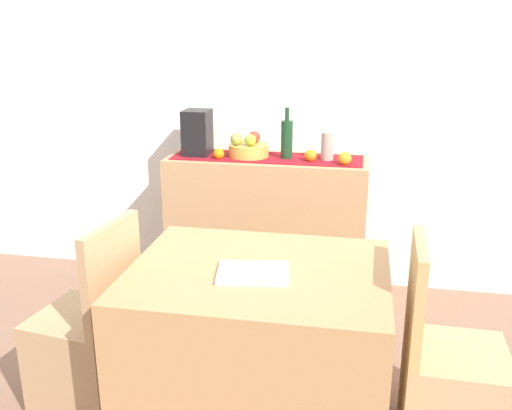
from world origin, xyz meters
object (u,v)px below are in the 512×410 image
chair_near_window (88,351)px  coffee_maker (197,133)px  sideboard_console (267,226)px  open_book (253,273)px  wine_bottle (287,139)px  ceramic_vase (327,147)px  dining_table (258,349)px  fruit_bowl (249,150)px  chair_by_corner (449,391)px

chair_near_window → coffee_maker: bearing=83.2°
sideboard_console → open_book: (0.18, -1.36, 0.30)m
sideboard_console → wine_bottle: (0.12, -0.00, 0.57)m
ceramic_vase → dining_table: ceramic_vase is taller
fruit_bowl → chair_near_window: fruit_bowl is taller
sideboard_console → chair_near_window: chair_near_window is taller
wine_bottle → open_book: 1.39m
fruit_bowl → ceramic_vase: 0.49m
fruit_bowl → chair_by_corner: 1.83m
wine_bottle → chair_near_window: 1.67m
fruit_bowl → ceramic_vase: ceramic_vase is taller
sideboard_console → coffee_maker: (-0.44, 0.00, 0.59)m
sideboard_console → coffee_maker: 0.74m
wine_bottle → fruit_bowl: bearing=180.0°
open_book → chair_by_corner: chair_by_corner is taller
wine_bottle → chair_near_window: wine_bottle is taller
dining_table → chair_by_corner: chair_by_corner is taller
coffee_maker → chair_by_corner: coffee_maker is taller
wine_bottle → chair_near_window: size_ratio=0.35×
coffee_maker → ceramic_vase: size_ratio=1.65×
chair_by_corner → sideboard_console: bearing=126.9°
sideboard_console → chair_near_window: 1.45m
sideboard_console → coffee_maker: size_ratio=4.38×
fruit_bowl → coffee_maker: coffee_maker is taller
ceramic_vase → dining_table: bearing=-97.8°
ceramic_vase → chair_near_window: size_ratio=0.19×
wine_bottle → chair_by_corner: (0.86, -1.30, -0.75)m
fruit_bowl → dining_table: (0.31, -1.30, -0.57)m
coffee_maker → chair_by_corner: size_ratio=0.31×
chair_by_corner → coffee_maker: bearing=137.5°
coffee_maker → ceramic_vase: coffee_maker is taller
open_book → ceramic_vase: bearing=73.4°
chair_by_corner → dining_table: bearing=-180.0°
fruit_bowl → wine_bottle: 0.25m
wine_bottle → chair_near_window: (-0.72, -1.30, -0.75)m
coffee_maker → chair_by_corner: 2.08m
wine_bottle → dining_table: bearing=-87.0°
chair_near_window → sideboard_console: bearing=65.4°
coffee_maker → open_book: size_ratio=1.01×
coffee_maker → open_book: coffee_maker is taller
ceramic_vase → chair_by_corner: size_ratio=0.19×
open_book → chair_by_corner: (0.80, 0.06, -0.48)m
fruit_bowl → dining_table: fruit_bowl is taller
dining_table → chair_near_window: 0.79m
open_book → wine_bottle: bearing=83.7°
open_book → chair_near_window: size_ratio=0.31×
fruit_bowl → wine_bottle: size_ratio=0.79×
sideboard_console → fruit_bowl: (-0.12, 0.00, 0.49)m
dining_table → open_book: open_book is taller
open_book → chair_near_window: bearing=166.8°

